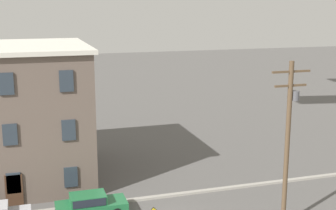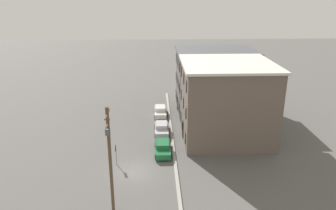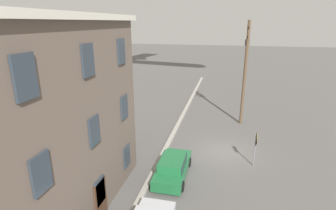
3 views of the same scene
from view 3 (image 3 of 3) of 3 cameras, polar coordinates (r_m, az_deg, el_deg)
ground_plane at (r=21.32m, az=11.93°, el=-9.92°), size 200.00×200.00×0.00m
kerb_strip at (r=21.73m, az=-0.13°, el=-8.72°), size 56.00×0.36×0.16m
car_green at (r=17.47m, az=1.05°, el=-13.28°), size 4.40×1.92×1.43m
caution_sign at (r=19.23m, az=18.55°, el=-8.06°), size 0.99×0.08×2.52m
utility_pole at (r=26.00m, az=16.47°, el=7.68°), size 2.40×0.44×9.90m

